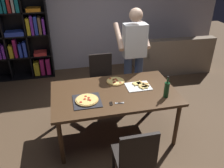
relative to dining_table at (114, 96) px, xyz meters
name	(u,v)px	position (x,y,z in m)	size (l,w,h in m)	color
ground_plane	(114,132)	(0.00, 0.00, -0.68)	(12.00, 12.00, 0.00)	brown
back_wall	(88,9)	(0.00, 2.60, 0.72)	(6.40, 0.10, 2.80)	#BCB7C6
dining_table	(114,96)	(0.00, 0.00, 0.00)	(1.77, 1.03, 0.75)	#4C331E
chair_near_camera	(135,156)	(0.00, -1.00, -0.17)	(0.42, 0.42, 0.90)	black
chair_far_side	(102,76)	(0.00, 1.00, -0.17)	(0.42, 0.42, 0.90)	black
couch	(172,57)	(1.90, 1.99, -0.38)	(1.73, 0.91, 0.85)	gray
bookshelf	(16,34)	(-1.58, 2.38, 0.31)	(1.40, 0.35, 1.95)	black
person_serving_pizza	(134,53)	(0.53, 0.78, 0.31)	(0.55, 0.54, 1.75)	#38476B
pepperoni_pizza_on_tray	(87,100)	(-0.41, -0.15, 0.08)	(0.37, 0.37, 0.04)	#2D2D33
pizza_slices_on_towel	(140,86)	(0.41, 0.08, 0.08)	(0.36, 0.28, 0.03)	white
wine_bottle	(167,89)	(0.66, -0.28, 0.19)	(0.07, 0.07, 0.32)	#194723
kitchen_scissors	(114,103)	(-0.07, -0.29, 0.07)	(0.20, 0.09, 0.01)	silver
second_pizza_plain	(116,81)	(0.09, 0.29, 0.08)	(0.28, 0.28, 0.03)	tan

